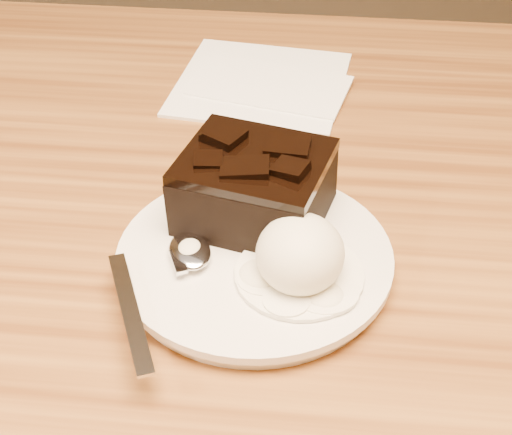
# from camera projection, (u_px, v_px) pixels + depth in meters

# --- Properties ---
(plate) EXTENTS (0.20, 0.20, 0.02)m
(plate) POSITION_uv_depth(u_px,v_px,m) (255.00, 261.00, 0.55)
(plate) COLOR white
(plate) RESTS_ON dining_table
(brownie) EXTENTS (0.12, 0.11, 0.05)m
(brownie) POSITION_uv_depth(u_px,v_px,m) (254.00, 190.00, 0.56)
(brownie) COLOR black
(brownie) RESTS_ON plate
(ice_cream_scoop) EXTENTS (0.06, 0.06, 0.05)m
(ice_cream_scoop) POSITION_uv_depth(u_px,v_px,m) (300.00, 254.00, 0.51)
(ice_cream_scoop) COLOR white
(ice_cream_scoop) RESTS_ON plate
(melt_puddle) EXTENTS (0.09, 0.09, 0.00)m
(melt_puddle) POSITION_uv_depth(u_px,v_px,m) (299.00, 275.00, 0.53)
(melt_puddle) COLOR white
(melt_puddle) RESTS_ON plate
(spoon) EXTENTS (0.09, 0.16, 0.01)m
(spoon) POSITION_uv_depth(u_px,v_px,m) (190.00, 253.00, 0.54)
(spoon) COLOR silver
(spoon) RESTS_ON plate
(napkin) EXTENTS (0.18, 0.18, 0.01)m
(napkin) POSITION_uv_depth(u_px,v_px,m) (261.00, 82.00, 0.77)
(napkin) COLOR white
(napkin) RESTS_ON dining_table
(crumb_a) EXTENTS (0.01, 0.01, 0.00)m
(crumb_a) POSITION_uv_depth(u_px,v_px,m) (248.00, 235.00, 0.56)
(crumb_a) COLOR black
(crumb_a) RESTS_ON plate
(crumb_b) EXTENTS (0.01, 0.01, 0.00)m
(crumb_b) POSITION_uv_depth(u_px,v_px,m) (323.00, 257.00, 0.54)
(crumb_b) COLOR black
(crumb_b) RESTS_ON plate
(crumb_c) EXTENTS (0.00, 0.01, 0.00)m
(crumb_c) POSITION_uv_depth(u_px,v_px,m) (255.00, 301.00, 0.51)
(crumb_c) COLOR black
(crumb_c) RESTS_ON plate
(crumb_d) EXTENTS (0.01, 0.01, 0.00)m
(crumb_d) POSITION_uv_depth(u_px,v_px,m) (300.00, 262.00, 0.54)
(crumb_d) COLOR black
(crumb_d) RESTS_ON plate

